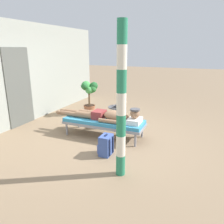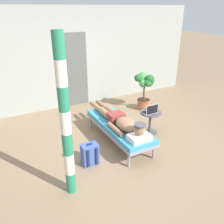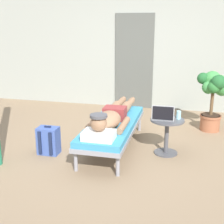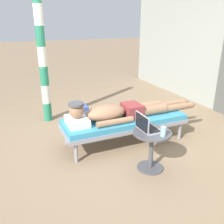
{
  "view_description": "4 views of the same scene",
  "coord_description": "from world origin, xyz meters",
  "px_view_note": "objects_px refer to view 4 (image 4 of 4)",
  "views": [
    {
      "loc": [
        -4.39,
        -1.92,
        2.01
      ],
      "look_at": [
        0.06,
        -0.07,
        0.6
      ],
      "focal_mm": 34.87,
      "sensor_mm": 36.0,
      "label": 1
    },
    {
      "loc": [
        -2.18,
        -3.63,
        2.64
      ],
      "look_at": [
        -0.11,
        0.2,
        0.67
      ],
      "focal_mm": 37.3,
      "sensor_mm": 36.0,
      "label": 2
    },
    {
      "loc": [
        1.03,
        -4.09,
        1.84
      ],
      "look_at": [
        0.02,
        -0.04,
        0.61
      ],
      "focal_mm": 48.76,
      "sensor_mm": 36.0,
      "label": 3
    },
    {
      "loc": [
        3.12,
        -1.47,
        1.83
      ],
      "look_at": [
        -0.19,
        -0.01,
        0.45
      ],
      "focal_mm": 39.55,
      "sensor_mm": 36.0,
      "label": 4
    }
  ],
  "objects_px": {
    "person_reclining": "(120,112)",
    "laptop": "(146,126)",
    "lounge_chair": "(124,121)",
    "porch_post": "(42,57)",
    "backpack": "(82,116)",
    "drink_glass": "(163,131)",
    "side_table": "(152,144)"
  },
  "relations": [
    {
      "from": "person_reclining",
      "to": "side_table",
      "type": "bearing_deg",
      "value": 3.91
    },
    {
      "from": "laptop",
      "to": "backpack",
      "type": "relative_size",
      "value": 0.73
    },
    {
      "from": "person_reclining",
      "to": "drink_glass",
      "type": "bearing_deg",
      "value": 6.4
    },
    {
      "from": "lounge_chair",
      "to": "person_reclining",
      "type": "xyz_separation_m",
      "value": [
        0.0,
        -0.08,
        0.17
      ]
    },
    {
      "from": "side_table",
      "to": "drink_glass",
      "type": "height_order",
      "value": "drink_glass"
    },
    {
      "from": "laptop",
      "to": "drink_glass",
      "type": "bearing_deg",
      "value": 26.24
    },
    {
      "from": "backpack",
      "to": "lounge_chair",
      "type": "bearing_deg",
      "value": 26.93
    },
    {
      "from": "porch_post",
      "to": "side_table",
      "type": "bearing_deg",
      "value": 22.63
    },
    {
      "from": "laptop",
      "to": "backpack",
      "type": "distance_m",
      "value": 1.68
    },
    {
      "from": "person_reclining",
      "to": "drink_glass",
      "type": "xyz_separation_m",
      "value": [
        0.96,
        0.11,
        0.06
      ]
    },
    {
      "from": "lounge_chair",
      "to": "person_reclining",
      "type": "relative_size",
      "value": 0.88
    },
    {
      "from": "person_reclining",
      "to": "porch_post",
      "type": "height_order",
      "value": "porch_post"
    },
    {
      "from": "person_reclining",
      "to": "porch_post",
      "type": "bearing_deg",
      "value": -148.2
    },
    {
      "from": "drink_glass",
      "to": "person_reclining",
      "type": "bearing_deg",
      "value": -173.6
    },
    {
      "from": "laptop",
      "to": "porch_post",
      "type": "height_order",
      "value": "porch_post"
    },
    {
      "from": "lounge_chair",
      "to": "drink_glass",
      "type": "xyz_separation_m",
      "value": [
        0.96,
        0.03,
        0.24
      ]
    },
    {
      "from": "lounge_chair",
      "to": "porch_post",
      "type": "relative_size",
      "value": 0.8
    },
    {
      "from": "lounge_chair",
      "to": "laptop",
      "type": "distance_m",
      "value": 0.79
    },
    {
      "from": "person_reclining",
      "to": "backpack",
      "type": "bearing_deg",
      "value": -157.33
    },
    {
      "from": "lounge_chair",
      "to": "person_reclining",
      "type": "bearing_deg",
      "value": -90.0
    },
    {
      "from": "person_reclining",
      "to": "laptop",
      "type": "xyz_separation_m",
      "value": [
        0.75,
        0.0,
        0.06
      ]
    },
    {
      "from": "person_reclining",
      "to": "laptop",
      "type": "bearing_deg",
      "value": 0.3
    },
    {
      "from": "laptop",
      "to": "drink_glass",
      "type": "distance_m",
      "value": 0.23
    },
    {
      "from": "side_table",
      "to": "laptop",
      "type": "distance_m",
      "value": 0.24
    },
    {
      "from": "lounge_chair",
      "to": "backpack",
      "type": "height_order",
      "value": "backpack"
    },
    {
      "from": "person_reclining",
      "to": "laptop",
      "type": "distance_m",
      "value": 0.75
    },
    {
      "from": "lounge_chair",
      "to": "backpack",
      "type": "relative_size",
      "value": 4.52
    },
    {
      "from": "laptop",
      "to": "person_reclining",
      "type": "bearing_deg",
      "value": -179.7
    },
    {
      "from": "lounge_chair",
      "to": "drink_glass",
      "type": "distance_m",
      "value": 0.99
    },
    {
      "from": "drink_glass",
      "to": "porch_post",
      "type": "relative_size",
      "value": 0.05
    },
    {
      "from": "side_table",
      "to": "laptop",
      "type": "height_order",
      "value": "laptop"
    },
    {
      "from": "person_reclining",
      "to": "drink_glass",
      "type": "relative_size",
      "value": 18.42
    }
  ]
}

